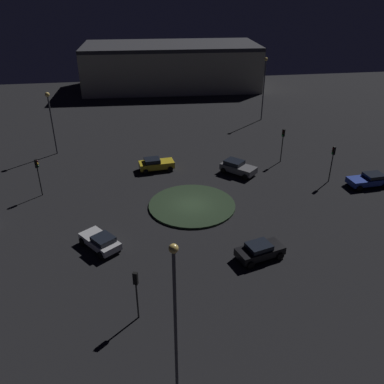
% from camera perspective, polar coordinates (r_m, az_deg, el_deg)
% --- Properties ---
extents(ground_plane, '(116.76, 116.76, 0.00)m').
position_cam_1_polar(ground_plane, '(40.01, 0.00, -2.01)').
color(ground_plane, black).
extents(roundabout_island, '(8.69, 8.69, 0.20)m').
position_cam_1_polar(roundabout_island, '(39.96, 0.00, -1.89)').
color(roundabout_island, '#263823').
rests_on(roundabout_island, ground_plane).
extents(car_black, '(2.82, 4.23, 1.39)m').
position_cam_1_polar(car_black, '(32.98, 9.67, -8.26)').
color(car_black, black).
rests_on(car_black, ground_plane).
extents(car_yellow, '(2.35, 4.24, 1.49)m').
position_cam_1_polar(car_yellow, '(47.56, -5.20, 4.01)').
color(car_yellow, gold).
rests_on(car_yellow, ground_plane).
extents(car_silver, '(4.18, 3.73, 1.35)m').
position_cam_1_polar(car_silver, '(34.49, -12.95, -6.86)').
color(car_silver, silver).
rests_on(car_silver, ground_plane).
extents(car_grey, '(4.24, 4.18, 1.52)m').
position_cam_1_polar(car_grey, '(46.74, 6.53, 3.55)').
color(car_grey, slate).
rests_on(car_grey, ground_plane).
extents(car_blue, '(2.38, 4.56, 1.38)m').
position_cam_1_polar(car_blue, '(47.77, 24.01, 1.63)').
color(car_blue, '#1E38A5').
rests_on(car_blue, ground_plane).
extents(traffic_light_north, '(0.34, 0.38, 4.17)m').
position_cam_1_polar(traffic_light_north, '(46.27, 19.47, 4.73)').
color(traffic_light_north, '#2D2D2D').
rests_on(traffic_light_north, ground_plane).
extents(traffic_light_east, '(0.39, 0.36, 3.82)m').
position_cam_1_polar(traffic_light_east, '(26.46, -7.99, -13.16)').
color(traffic_light_east, '#2D2D2D').
rests_on(traffic_light_east, ground_plane).
extents(traffic_light_northwest, '(0.37, 0.39, 4.23)m').
position_cam_1_polar(traffic_light_northwest, '(49.98, 12.86, 7.41)').
color(traffic_light_northwest, '#2D2D2D').
rests_on(traffic_light_northwest, ground_plane).
extents(traffic_light_south, '(0.35, 0.39, 4.07)m').
position_cam_1_polar(traffic_light_south, '(43.67, -21.20, 2.94)').
color(traffic_light_south, '#2D2D2D').
rests_on(traffic_light_south, ground_plane).
extents(streetlamp_southwest, '(0.58, 0.58, 8.02)m').
position_cam_1_polar(streetlamp_southwest, '(53.53, -19.62, 10.70)').
color(streetlamp_southwest, '#4C4C51').
rests_on(streetlamp_southwest, ground_plane).
extents(streetlamp_east, '(0.45, 0.45, 9.83)m').
position_cam_1_polar(streetlamp_east, '(20.16, -2.42, -16.71)').
color(streetlamp_east, '#4C4C51').
rests_on(streetlamp_east, ground_plane).
extents(streetlamp_northwest, '(0.52, 0.52, 9.74)m').
position_cam_1_polar(streetlamp_northwest, '(65.15, 10.31, 15.36)').
color(streetlamp_northwest, '#4C4C51').
rests_on(streetlamp_northwest, ground_plane).
extents(store_building, '(17.48, 35.96, 8.70)m').
position_cam_1_polar(store_building, '(86.66, -3.00, 17.58)').
color(store_building, '#B7B299').
rests_on(store_building, ground_plane).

